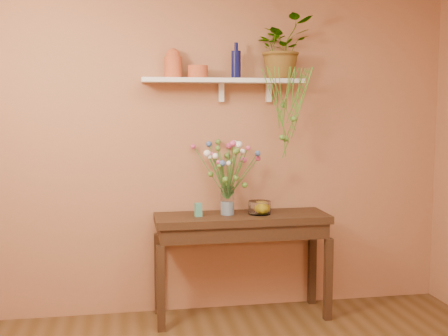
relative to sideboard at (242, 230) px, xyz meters
name	(u,v)px	position (x,y,z in m)	size (l,w,h in m)	color
room	(280,181)	(-0.18, -1.76, 0.63)	(4.04, 4.04, 2.70)	brown
sideboard	(242,230)	(0.00, 0.00, 0.00)	(1.40, 0.45, 0.85)	#3A2615
wall_shelf	(224,81)	(-0.12, 0.12, 1.19)	(1.30, 0.24, 0.19)	white
terracotta_jug	(173,64)	(-0.53, 0.14, 1.33)	(0.18, 0.18, 0.23)	#C04E37
terracotta_pot	(198,72)	(-0.34, 0.09, 1.26)	(0.16, 0.16, 0.10)	#C04E37
blue_bottle	(236,64)	(-0.03, 0.12, 1.33)	(0.09, 0.09, 0.28)	#0C0E3C
spider_plant	(282,48)	(0.35, 0.12, 1.46)	(0.45, 0.39, 0.50)	#4B7B28
plant_fronds	(288,111)	(0.36, -0.04, 0.95)	(0.41, 0.25, 0.72)	#4B7B28
glass_vase	(227,203)	(-0.12, 0.02, 0.22)	(0.11, 0.11, 0.23)	white
bouquet	(228,161)	(-0.10, 0.05, 0.56)	(0.53, 0.52, 0.48)	#386B28
glass_bowl	(259,208)	(0.14, -0.01, 0.17)	(0.18, 0.18, 0.11)	white
lemon	(261,208)	(0.16, 0.00, 0.17)	(0.09, 0.09, 0.09)	yellow
carton	(198,210)	(-0.36, -0.02, 0.18)	(0.05, 0.04, 0.11)	teal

